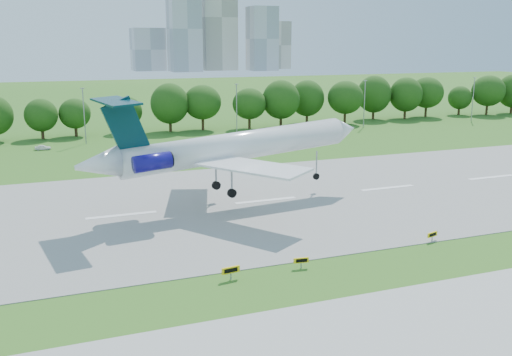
# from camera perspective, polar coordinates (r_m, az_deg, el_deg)

# --- Properties ---
(ground) EXTENTS (600.00, 600.00, 0.00)m
(ground) POSITION_cam_1_polar(r_m,az_deg,el_deg) (58.98, 10.05, -8.47)
(ground) COLOR #286119
(ground) RESTS_ON ground
(runway) EXTENTS (400.00, 45.00, 0.08)m
(runway) POSITION_cam_1_polar(r_m,az_deg,el_deg) (80.27, 0.99, -2.28)
(runway) COLOR gray
(runway) RESTS_ON ground
(taxiway) EXTENTS (400.00, 23.00, 0.08)m
(taxiway) POSITION_cam_1_polar(r_m,az_deg,el_deg) (46.00, 21.92, -15.86)
(taxiway) COLOR #ADADA8
(taxiway) RESTS_ON ground
(tree_line) EXTENTS (288.40, 8.40, 10.40)m
(tree_line) POSITION_cam_1_polar(r_m,az_deg,el_deg) (142.57, -9.02, 7.01)
(tree_line) COLOR #382314
(tree_line) RESTS_ON ground
(light_poles) EXTENTS (175.90, 0.25, 12.19)m
(light_poles) POSITION_cam_1_polar(r_m,az_deg,el_deg) (132.32, -9.19, 6.58)
(light_poles) COLOR gray
(light_poles) RESTS_ON ground
(skyline) EXTENTS (127.00, 52.00, 80.00)m
(skyline) POSITION_cam_1_polar(r_m,az_deg,el_deg) (456.03, -4.35, 14.52)
(skyline) COLOR #B2B2B7
(skyline) RESTS_ON ground
(airliner) EXTENTS (41.74, 30.07, 13.79)m
(airliner) POSITION_cam_1_polar(r_m,az_deg,el_deg) (76.14, -3.21, 3.10)
(airliner) COLOR white
(airliner) RESTS_ON ground
(taxi_sign_left) EXTENTS (1.56, 0.37, 1.09)m
(taxi_sign_left) POSITION_cam_1_polar(r_m,az_deg,el_deg) (56.99, 4.54, -8.22)
(taxi_sign_left) COLOR gray
(taxi_sign_left) RESTS_ON ground
(taxi_sign_centre) EXTENTS (1.83, 0.44, 1.28)m
(taxi_sign_centre) POSITION_cam_1_polar(r_m,az_deg,el_deg) (54.23, -2.54, -9.20)
(taxi_sign_centre) COLOR gray
(taxi_sign_centre) RESTS_ON ground
(taxi_sign_right) EXTENTS (1.53, 0.58, 1.08)m
(taxi_sign_right) POSITION_cam_1_polar(r_m,az_deg,el_deg) (67.10, 17.23, -5.43)
(taxi_sign_right) COLOR gray
(taxi_sign_right) RESTS_ON ground
(service_vehicle_b) EXTENTS (3.27, 1.55, 1.08)m
(service_vehicle_b) POSITION_cam_1_polar(r_m,az_deg,el_deg) (126.05, -20.54, 2.89)
(service_vehicle_b) COLOR white
(service_vehicle_b) RESTS_ON ground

